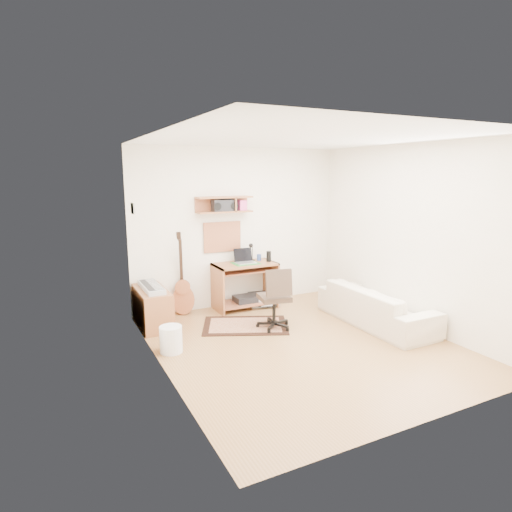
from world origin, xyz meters
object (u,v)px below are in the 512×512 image
desk (245,286)px  task_chair (274,297)px  printer (263,300)px  cabinet (152,308)px  sofa (376,299)px

desk → task_chair: size_ratio=1.10×
printer → desk: bearing=-166.6°
desk → printer: size_ratio=2.09×
cabinet → printer: 1.93m
sofa → task_chair: bearing=70.4°
desk → task_chair: task_chair is taller
task_chair → cabinet: 1.77m
cabinet → printer: (1.91, 0.19, -0.19)m
desk → sofa: 2.09m
desk → printer: (0.35, 0.02, -0.29)m
desk → printer: desk is taller
task_chair → sofa: task_chair is taller
task_chair → desk: bearing=98.0°
printer → sofa: (1.05, -1.57, 0.29)m
desk → cabinet: size_ratio=1.11×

